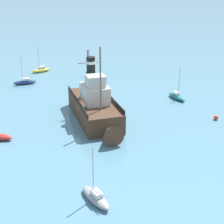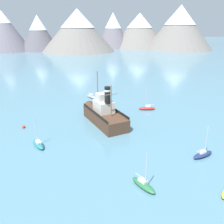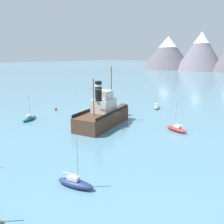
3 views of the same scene
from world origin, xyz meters
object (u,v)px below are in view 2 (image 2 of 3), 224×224
at_px(old_tugboat, 104,114).
at_px(sailboat_teal, 38,144).
at_px(sailboat_grey, 92,97).
at_px(sailboat_navy, 203,154).
at_px(mooring_buoy, 23,127).
at_px(sailboat_green, 143,185).
at_px(sailboat_red, 147,108).

xyz_separation_m(old_tugboat, sailboat_teal, (-11.80, -8.11, -1.40)).
bearing_deg(sailboat_grey, sailboat_navy, -67.38).
height_order(old_tugboat, mooring_buoy, old_tugboat).
distance_m(sailboat_navy, sailboat_green, 12.03).
relative_size(sailboat_green, mooring_buoy, 8.06).
bearing_deg(old_tugboat, mooring_buoy, -179.32).
bearing_deg(mooring_buoy, sailboat_red, 12.50).
bearing_deg(sailboat_navy, sailboat_green, -153.74).
bearing_deg(mooring_buoy, old_tugboat, 0.68).
bearing_deg(mooring_buoy, sailboat_green, -49.95).
distance_m(old_tugboat, sailboat_grey, 17.09).
xyz_separation_m(sailboat_teal, mooring_buoy, (-3.65, 7.93, -0.12)).
bearing_deg(sailboat_red, sailboat_navy, -84.99).
bearing_deg(sailboat_grey, old_tugboat, -87.22).
relative_size(sailboat_red, sailboat_teal, 1.00).
height_order(sailboat_green, mooring_buoy, sailboat_green).
height_order(sailboat_red, sailboat_teal, same).
xyz_separation_m(sailboat_red, sailboat_teal, (-22.68, -13.77, 0.00)).
relative_size(sailboat_navy, sailboat_grey, 1.00).
height_order(sailboat_navy, mooring_buoy, sailboat_navy).
bearing_deg(sailboat_red, mooring_buoy, -167.50).
height_order(sailboat_green, sailboat_teal, same).
xyz_separation_m(sailboat_green, mooring_buoy, (-17.41, 20.71, -0.12)).
relative_size(old_tugboat, mooring_buoy, 24.27).
relative_size(sailboat_grey, mooring_buoy, 8.06).
bearing_deg(sailboat_green, sailboat_teal, 137.11).
distance_m(old_tugboat, sailboat_navy, 20.17).
distance_m(old_tugboat, mooring_buoy, 15.52).
bearing_deg(sailboat_navy, mooring_buoy, 151.37).
bearing_deg(sailboat_green, sailboat_red, 71.42).
distance_m(sailboat_teal, mooring_buoy, 8.73).
bearing_deg(sailboat_red, old_tugboat, -152.55).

